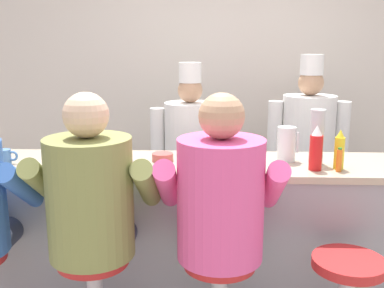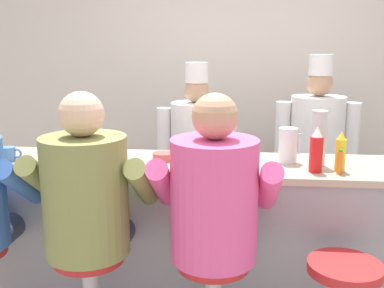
{
  "view_description": "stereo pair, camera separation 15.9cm",
  "coord_description": "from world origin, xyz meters",
  "px_view_note": "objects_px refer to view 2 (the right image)",
  "views": [
    {
      "loc": [
        -0.05,
        -2.37,
        1.75
      ],
      "look_at": [
        -0.16,
        0.27,
        1.16
      ],
      "focal_mm": 42.0,
      "sensor_mm": 36.0,
      "label": 1
    },
    {
      "loc": [
        0.11,
        -2.36,
        1.75
      ],
      "look_at": [
        -0.16,
        0.27,
        1.16
      ],
      "focal_mm": 42.0,
      "sensor_mm": 36.0,
      "label": 2
    }
  ],
  "objects_px": {
    "hot_sauce_bottle_orange": "(340,162)",
    "cook_in_whites_near": "(197,155)",
    "cup_stack_steel": "(319,138)",
    "diner_seated_olive": "(89,202)",
    "water_pitcher_clear": "(288,145)",
    "breakfast_plate": "(76,160)",
    "ketchup_bottle_red": "(316,151)",
    "mustard_bottle_yellow": "(341,153)",
    "cook_in_whites_far": "(316,150)",
    "diner_seated_pink": "(214,207)",
    "cereal_bowl": "(163,157)",
    "coffee_mug_blue": "(10,154)"
  },
  "relations": [
    {
      "from": "hot_sauce_bottle_orange",
      "to": "cook_in_whites_near",
      "type": "bearing_deg",
      "value": 132.01
    },
    {
      "from": "cup_stack_steel",
      "to": "diner_seated_olive",
      "type": "distance_m",
      "value": 1.37
    },
    {
      "from": "water_pitcher_clear",
      "to": "breakfast_plate",
      "type": "xyz_separation_m",
      "value": [
        -1.29,
        -0.12,
        -0.09
      ]
    },
    {
      "from": "ketchup_bottle_red",
      "to": "mustard_bottle_yellow",
      "type": "distance_m",
      "value": 0.14
    },
    {
      "from": "diner_seated_olive",
      "to": "cook_in_whites_far",
      "type": "bearing_deg",
      "value": 46.01
    },
    {
      "from": "ketchup_bottle_red",
      "to": "breakfast_plate",
      "type": "height_order",
      "value": "ketchup_bottle_red"
    },
    {
      "from": "mustard_bottle_yellow",
      "to": "diner_seated_pink",
      "type": "distance_m",
      "value": 0.82
    },
    {
      "from": "cereal_bowl",
      "to": "cook_in_whites_far",
      "type": "xyz_separation_m",
      "value": [
        1.08,
        0.9,
        -0.15
      ]
    },
    {
      "from": "hot_sauce_bottle_orange",
      "to": "cook_in_whites_far",
      "type": "bearing_deg",
      "value": 86.89
    },
    {
      "from": "breakfast_plate",
      "to": "cook_in_whites_near",
      "type": "relative_size",
      "value": 0.17
    },
    {
      "from": "ketchup_bottle_red",
      "to": "cereal_bowl",
      "type": "distance_m",
      "value": 0.92
    },
    {
      "from": "mustard_bottle_yellow",
      "to": "breakfast_plate",
      "type": "xyz_separation_m",
      "value": [
        -1.57,
        0.05,
        -0.09
      ]
    },
    {
      "from": "cereal_bowl",
      "to": "cook_in_whites_near",
      "type": "height_order",
      "value": "cook_in_whites_near"
    },
    {
      "from": "hot_sauce_bottle_orange",
      "to": "diner_seated_olive",
      "type": "xyz_separation_m",
      "value": [
        -1.33,
        -0.34,
        -0.16
      ]
    },
    {
      "from": "breakfast_plate",
      "to": "coffee_mug_blue",
      "type": "bearing_deg",
      "value": -178.28
    },
    {
      "from": "cup_stack_steel",
      "to": "cook_in_whites_near",
      "type": "xyz_separation_m",
      "value": [
        -0.8,
        0.81,
        -0.32
      ]
    },
    {
      "from": "coffee_mug_blue",
      "to": "cook_in_whites_far",
      "type": "height_order",
      "value": "cook_in_whites_far"
    },
    {
      "from": "water_pitcher_clear",
      "to": "cook_in_whites_far",
      "type": "xyz_separation_m",
      "value": [
        0.32,
        0.87,
        -0.23
      ]
    },
    {
      "from": "cereal_bowl",
      "to": "mustard_bottle_yellow",
      "type": "bearing_deg",
      "value": -7.67
    },
    {
      "from": "diner_seated_olive",
      "to": "cook_in_whites_near",
      "type": "distance_m",
      "value": 1.4
    },
    {
      "from": "hot_sauce_bottle_orange",
      "to": "diner_seated_pink",
      "type": "bearing_deg",
      "value": -153.48
    },
    {
      "from": "mustard_bottle_yellow",
      "to": "coffee_mug_blue",
      "type": "height_order",
      "value": "mustard_bottle_yellow"
    },
    {
      "from": "breakfast_plate",
      "to": "diner_seated_pink",
      "type": "distance_m",
      "value": 0.99
    },
    {
      "from": "mustard_bottle_yellow",
      "to": "cup_stack_steel",
      "type": "xyz_separation_m",
      "value": [
        -0.1,
        0.12,
        0.06
      ]
    },
    {
      "from": "water_pitcher_clear",
      "to": "mustard_bottle_yellow",
      "type": "bearing_deg",
      "value": -31.59
    },
    {
      "from": "mustard_bottle_yellow",
      "to": "breakfast_plate",
      "type": "height_order",
      "value": "mustard_bottle_yellow"
    },
    {
      "from": "ketchup_bottle_red",
      "to": "hot_sauce_bottle_orange",
      "type": "relative_size",
      "value": 1.89
    },
    {
      "from": "cup_stack_steel",
      "to": "diner_seated_pink",
      "type": "height_order",
      "value": "diner_seated_pink"
    },
    {
      "from": "mustard_bottle_yellow",
      "to": "water_pitcher_clear",
      "type": "xyz_separation_m",
      "value": [
        -0.28,
        0.17,
        -0.0
      ]
    },
    {
      "from": "breakfast_plate",
      "to": "cup_stack_steel",
      "type": "xyz_separation_m",
      "value": [
        1.46,
        0.07,
        0.15
      ]
    },
    {
      "from": "cook_in_whites_near",
      "to": "diner_seated_olive",
      "type": "bearing_deg",
      "value": -108.4
    },
    {
      "from": "ketchup_bottle_red",
      "to": "cereal_bowl",
      "type": "bearing_deg",
      "value": 169.33
    },
    {
      "from": "mustard_bottle_yellow",
      "to": "diner_seated_olive",
      "type": "height_order",
      "value": "diner_seated_olive"
    },
    {
      "from": "mustard_bottle_yellow",
      "to": "hot_sauce_bottle_orange",
      "type": "xyz_separation_m",
      "value": [
        -0.01,
        -0.06,
        -0.04
      ]
    },
    {
      "from": "cereal_bowl",
      "to": "coffee_mug_blue",
      "type": "relative_size",
      "value": 1.03
    },
    {
      "from": "coffee_mug_blue",
      "to": "cook_in_whites_near",
      "type": "xyz_separation_m",
      "value": [
        1.08,
        0.89,
        -0.2
      ]
    },
    {
      "from": "breakfast_plate",
      "to": "cereal_bowl",
      "type": "distance_m",
      "value": 0.54
    },
    {
      "from": "hot_sauce_bottle_orange",
      "to": "cup_stack_steel",
      "type": "height_order",
      "value": "cup_stack_steel"
    },
    {
      "from": "breakfast_plate",
      "to": "cup_stack_steel",
      "type": "relative_size",
      "value": 0.84
    },
    {
      "from": "water_pitcher_clear",
      "to": "cup_stack_steel",
      "type": "distance_m",
      "value": 0.19
    },
    {
      "from": "diner_seated_olive",
      "to": "ketchup_bottle_red",
      "type": "bearing_deg",
      "value": 16.94
    },
    {
      "from": "coffee_mug_blue",
      "to": "ketchup_bottle_red",
      "type": "bearing_deg",
      "value": -1.99
    },
    {
      "from": "diner_seated_pink",
      "to": "hot_sauce_bottle_orange",
      "type": "bearing_deg",
      "value": 26.52
    },
    {
      "from": "water_pitcher_clear",
      "to": "cook_in_whites_near",
      "type": "bearing_deg",
      "value": 129.54
    },
    {
      "from": "cereal_bowl",
      "to": "coffee_mug_blue",
      "type": "distance_m",
      "value": 0.95
    },
    {
      "from": "mustard_bottle_yellow",
      "to": "water_pitcher_clear",
      "type": "bearing_deg",
      "value": 148.41
    },
    {
      "from": "cereal_bowl",
      "to": "cook_in_whites_near",
      "type": "distance_m",
      "value": 0.82
    },
    {
      "from": "cereal_bowl",
      "to": "water_pitcher_clear",
      "type": "bearing_deg",
      "value": 2.2
    },
    {
      "from": "hot_sauce_bottle_orange",
      "to": "cook_in_whites_near",
      "type": "distance_m",
      "value": 1.35
    },
    {
      "from": "hot_sauce_bottle_orange",
      "to": "cook_in_whites_far",
      "type": "distance_m",
      "value": 1.12
    }
  ]
}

